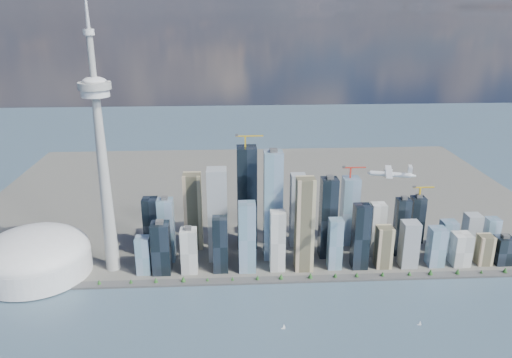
{
  "coord_description": "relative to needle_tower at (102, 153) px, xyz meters",
  "views": [
    {
      "loc": [
        -71.21,
        -560.55,
        482.16
      ],
      "look_at": [
        -26.11,
        260.0,
        198.09
      ],
      "focal_mm": 35.0,
      "sensor_mm": 36.0,
      "label": 1
    }
  ],
  "objects": [
    {
      "name": "seawall",
      "position": [
        300.0,
        -60.0,
        -233.84
      ],
      "size": [
        1100.0,
        22.0,
        4.0
      ],
      "primitive_type": "cube",
      "color": "#383838",
      "rests_on": "ground"
    },
    {
      "name": "land",
      "position": [
        300.0,
        390.0,
        -234.34
      ],
      "size": [
        1400.0,
        900.0,
        3.0
      ],
      "primitive_type": "cube",
      "color": "#4C4C47",
      "rests_on": "ground"
    },
    {
      "name": "shoreline_trees",
      "position": [
        300.0,
        -60.0,
        -227.06
      ],
      "size": [
        960.53,
        7.2,
        8.8
      ],
      "color": "#3F2D1E",
      "rests_on": "seawall"
    },
    {
      "name": "skyscraper_cluster",
      "position": [
        359.62,
        26.82,
        -160.94
      ],
      "size": [
        736.0,
        142.0,
        242.46
      ],
      "color": "black",
      "rests_on": "land"
    },
    {
      "name": "needle_tower",
      "position": [
        0.0,
        0.0,
        0.0
      ],
      "size": [
        56.0,
        56.0,
        550.5
      ],
      "color": "gray",
      "rests_on": "land"
    },
    {
      "name": "dome_stadium",
      "position": [
        -140.0,
        -10.0,
        -196.4
      ],
      "size": [
        200.0,
        200.0,
        86.0
      ],
      "color": "silver",
      "rests_on": "land"
    },
    {
      "name": "airplane",
      "position": [
        494.59,
        -103.72,
        -14.08
      ],
      "size": [
        78.34,
        69.88,
        19.37
      ],
      "rotation": [
        0.0,
        0.0,
        -0.27
      ],
      "color": "silver",
      "rests_on": "ground"
    },
    {
      "name": "sailboat_west",
      "position": [
        309.28,
        -205.93,
        -232.71
      ],
      "size": [
        7.04,
        2.29,
        9.75
      ],
      "rotation": [
        0.0,
        0.0,
        -0.07
      ],
      "color": "silver",
      "rests_on": "ground"
    },
    {
      "name": "sailboat_east",
      "position": [
        527.86,
        -208.2,
        -233.04
      ],
      "size": [
        6.29,
        2.84,
        8.71
      ],
      "rotation": [
        0.0,
        0.0,
        -0.23
      ],
      "color": "silver",
      "rests_on": "ground"
    }
  ]
}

